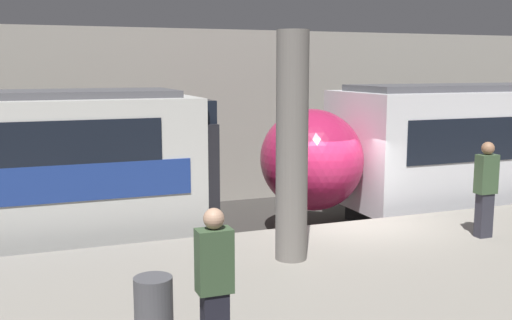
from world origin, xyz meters
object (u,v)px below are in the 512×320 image
Objects in this scene: support_pillar_near at (292,147)px; person_waiting at (215,282)px; trash_bin at (154,313)px; person_walking at (486,187)px.

support_pillar_near reaches higher than person_waiting.
trash_bin is at bearing 135.70° from person_waiting.
support_pillar_near is 3.84m from person_waiting.
person_walking is (3.93, -0.11, -0.91)m from support_pillar_near.
support_pillar_near is 3.97m from trash_bin.
trash_bin is (-6.71, -2.32, -0.54)m from person_walking.
support_pillar_near reaches higher than person_walking.
person_waiting is 6.79m from person_walking.
person_waiting reaches higher than trash_bin.
person_walking is 7.12m from trash_bin.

